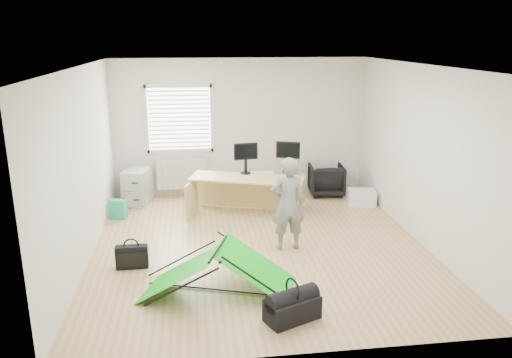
{
  "coord_description": "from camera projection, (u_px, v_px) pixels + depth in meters",
  "views": [
    {
      "loc": [
        -0.97,
        -7.02,
        3.1
      ],
      "look_at": [
        0.0,
        0.4,
        0.95
      ],
      "focal_mm": 35.0,
      "sensor_mm": 36.0,
      "label": 1
    }
  ],
  "objects": [
    {
      "name": "monitor_left",
      "position": [
        246.0,
        162.0,
        9.04
      ],
      "size": [
        0.45,
        0.15,
        0.42
      ],
      "primitive_type": "cube",
      "rotation": [
        0.0,
        0.0,
        0.12
      ],
      "color": "black",
      "rests_on": "desk"
    },
    {
      "name": "ground",
      "position": [
        259.0,
        245.0,
        7.67
      ],
      "size": [
        5.5,
        5.5,
        0.0
      ],
      "primitive_type": "plane",
      "color": "tan",
      "rests_on": "ground"
    },
    {
      "name": "window",
      "position": [
        179.0,
        119.0,
        9.67
      ],
      "size": [
        1.2,
        0.06,
        1.2
      ],
      "primitive_type": "cube",
      "color": "silver",
      "rests_on": "back_wall"
    },
    {
      "name": "person",
      "position": [
        288.0,
        204.0,
        7.37
      ],
      "size": [
        0.54,
        0.37,
        1.42
      ],
      "primitive_type": "imported",
      "rotation": [
        0.0,
        0.0,
        3.21
      ],
      "color": "slate",
      "rests_on": "ground"
    },
    {
      "name": "tote_bag",
      "position": [
        118.0,
        209.0,
        8.75
      ],
      "size": [
        0.32,
        0.21,
        0.34
      ],
      "primitive_type": "cube",
      "rotation": [
        0.0,
        0.0,
        -0.32
      ],
      "color": "#22A57C",
      "rests_on": "ground"
    },
    {
      "name": "office_chair",
      "position": [
        326.0,
        180.0,
        10.04
      ],
      "size": [
        0.72,
        0.74,
        0.62
      ],
      "primitive_type": "imported",
      "rotation": [
        0.0,
        0.0,
        3.05
      ],
      "color": "black",
      "rests_on": "ground"
    },
    {
      "name": "white_box",
      "position": [
        230.0,
        247.0,
        7.49
      ],
      "size": [
        0.1,
        0.1,
        0.1
      ],
      "primitive_type": "cube",
      "rotation": [
        0.0,
        0.0,
        -0.01
      ],
      "color": "silver",
      "rests_on": "ground"
    },
    {
      "name": "filing_cabinet",
      "position": [
        137.0,
        187.0,
        9.5
      ],
      "size": [
        0.56,
        0.67,
        0.68
      ],
      "primitive_type": "cube",
      "rotation": [
        0.0,
        0.0,
        -0.24
      ],
      "color": "#AEB1B4",
      "rests_on": "ground"
    },
    {
      "name": "laptop_bag",
      "position": [
        132.0,
        257.0,
        6.89
      ],
      "size": [
        0.44,
        0.14,
        0.33
      ],
      "primitive_type": "cube",
      "rotation": [
        0.0,
        0.0,
        0.02
      ],
      "color": "black",
      "rests_on": "ground"
    },
    {
      "name": "radiator",
      "position": [
        182.0,
        174.0,
        9.94
      ],
      "size": [
        1.0,
        0.12,
        0.6
      ],
      "primitive_type": "cube",
      "color": "silver",
      "rests_on": "back_wall"
    },
    {
      "name": "back_wall",
      "position": [
        241.0,
        127.0,
        9.92
      ],
      "size": [
        5.0,
        0.02,
        2.7
      ],
      "primitive_type": "cube",
      "color": "silver",
      "rests_on": "ground"
    },
    {
      "name": "keyboard",
      "position": [
        262.0,
        173.0,
        9.11
      ],
      "size": [
        0.44,
        0.17,
        0.02
      ],
      "primitive_type": "cube",
      "rotation": [
        0.0,
        0.0,
        -0.05
      ],
      "color": "beige",
      "rests_on": "desk"
    },
    {
      "name": "thermos",
      "position": [
        297.0,
        165.0,
        9.2
      ],
      "size": [
        0.09,
        0.09,
        0.24
      ],
      "primitive_type": "cylinder",
      "rotation": [
        0.0,
        0.0,
        0.43
      ],
      "color": "#CC727C",
      "rests_on": "desk"
    },
    {
      "name": "storage_crate",
      "position": [
        362.0,
        197.0,
        9.49
      ],
      "size": [
        0.57,
        0.45,
        0.29
      ],
      "primitive_type": "cube",
      "rotation": [
        0.0,
        0.0,
        -0.18
      ],
      "color": "white",
      "rests_on": "ground"
    },
    {
      "name": "duffel_bag",
      "position": [
        292.0,
        309.0,
        5.63
      ],
      "size": [
        0.69,
        0.53,
        0.27
      ],
      "primitive_type": "cube",
      "rotation": [
        0.0,
        0.0,
        0.41
      ],
      "color": "black",
      "rests_on": "ground"
    },
    {
      "name": "desk",
      "position": [
        247.0,
        196.0,
        8.93
      ],
      "size": [
        2.11,
        1.26,
        0.68
      ],
      "primitive_type": "cube",
      "rotation": [
        0.0,
        0.0,
        -0.33
      ],
      "color": "tan",
      "rests_on": "ground"
    },
    {
      "name": "monitor_right",
      "position": [
        288.0,
        161.0,
        9.14
      ],
      "size": [
        0.45,
        0.24,
        0.42
      ],
      "primitive_type": "cube",
      "rotation": [
        0.0,
        0.0,
        -0.35
      ],
      "color": "black",
      "rests_on": "desk"
    },
    {
      "name": "kite",
      "position": [
        219.0,
        270.0,
        6.22
      ],
      "size": [
        2.05,
        1.39,
        0.58
      ],
      "primitive_type": null,
      "rotation": [
        0.0,
        0.0,
        -0.33
      ],
      "color": "#11B717",
      "rests_on": "ground"
    }
  ]
}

